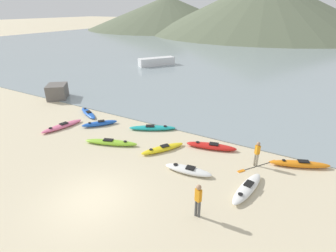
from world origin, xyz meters
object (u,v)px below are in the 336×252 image
object	(u,v)px
person_near_foreground	(198,199)
person_near_waterline	(257,152)
kayak_on_sand_9	(88,113)
kayak_on_sand_7	(300,164)
moored_boat_2	(157,62)
kayak_on_sand_2	(62,126)
kayak_on_sand_3	(211,146)
kayak_on_sand_4	(111,142)
kayak_on_sand_0	(247,188)
shoreline_rock	(57,92)
kayak_on_sand_6	(163,148)
kayak_on_sand_1	(100,123)
kayak_on_sand_5	(152,128)
kayak_on_sand_8	(188,170)
loose_paddle	(257,166)

from	to	relation	value
person_near_foreground	person_near_waterline	distance (m)	5.48
person_near_foreground	kayak_on_sand_9	bearing A→B (deg)	154.10
kayak_on_sand_7	person_near_waterline	world-z (taller)	person_near_waterline
person_near_foreground	moored_boat_2	world-z (taller)	person_near_foreground
moored_boat_2	kayak_on_sand_7	bearing A→B (deg)	-41.81
person_near_foreground	moored_boat_2	xyz separation A→B (m)	(-18.73, 26.36, -0.30)
kayak_on_sand_2	person_near_waterline	distance (m)	14.05
kayak_on_sand_3	person_near_waterline	size ratio (longest dim) A/B	2.16
kayak_on_sand_4	kayak_on_sand_0	bearing A→B (deg)	-2.09
kayak_on_sand_0	shoreline_rock	world-z (taller)	shoreline_rock
kayak_on_sand_2	kayak_on_sand_6	size ratio (longest dim) A/B	1.16
kayak_on_sand_2	kayak_on_sand_3	bearing A→B (deg)	13.49
kayak_on_sand_6	kayak_on_sand_9	world-z (taller)	kayak_on_sand_6
kayak_on_sand_1	kayak_on_sand_5	world-z (taller)	kayak_on_sand_1
kayak_on_sand_3	kayak_on_sand_8	size ratio (longest dim) A/B	1.20
kayak_on_sand_5	kayak_on_sand_0	bearing A→B (deg)	-24.51
kayak_on_sand_6	person_near_foreground	bearing A→B (deg)	-44.38
kayak_on_sand_8	person_near_foreground	distance (m)	3.40
kayak_on_sand_9	kayak_on_sand_2	bearing A→B (deg)	-84.27
kayak_on_sand_6	kayak_on_sand_0	bearing A→B (deg)	-13.47
kayak_on_sand_5	kayak_on_sand_6	world-z (taller)	kayak_on_sand_5
kayak_on_sand_3	person_near_foreground	bearing A→B (deg)	-74.13
kayak_on_sand_1	kayak_on_sand_4	world-z (taller)	kayak_on_sand_1
person_near_foreground	shoreline_rock	world-z (taller)	person_near_foreground
person_near_foreground	shoreline_rock	distance (m)	20.29
kayak_on_sand_1	kayak_on_sand_3	xyz separation A→B (m)	(8.77, 0.90, -0.00)
kayak_on_sand_9	kayak_on_sand_7	bearing A→B (deg)	0.76
kayak_on_sand_4	kayak_on_sand_9	xyz separation A→B (m)	(-5.28, 3.14, -0.02)
kayak_on_sand_2	kayak_on_sand_4	xyz separation A→B (m)	(4.98, -0.18, 0.01)
person_near_foreground	moored_boat_2	size ratio (longest dim) A/B	0.30
person_near_waterline	loose_paddle	xyz separation A→B (m)	(0.14, -0.01, -0.86)
kayak_on_sand_4	shoreline_rock	size ratio (longest dim) A/B	1.69
kayak_on_sand_5	loose_paddle	world-z (taller)	kayak_on_sand_5
kayak_on_sand_2	loose_paddle	world-z (taller)	kayak_on_sand_2
kayak_on_sand_4	kayak_on_sand_9	distance (m)	6.14
kayak_on_sand_0	kayak_on_sand_5	distance (m)	8.76
loose_paddle	kayak_on_sand_5	bearing A→B (deg)	171.97
kayak_on_sand_6	kayak_on_sand_8	xyz separation A→B (m)	(2.47, -1.40, 0.02)
kayak_on_sand_4	kayak_on_sand_5	world-z (taller)	kayak_on_sand_4
kayak_on_sand_4	kayak_on_sand_6	xyz separation A→B (m)	(3.39, 1.03, -0.01)
kayak_on_sand_8	person_near_foreground	xyz separation A→B (m)	(1.80, -2.77, 0.78)
kayak_on_sand_3	loose_paddle	bearing A→B (deg)	-11.49
kayak_on_sand_9	person_near_foreground	xyz separation A→B (m)	(12.94, -6.28, 0.81)
kayak_on_sand_5	kayak_on_sand_2	bearing A→B (deg)	-152.96
kayak_on_sand_0	kayak_on_sand_4	bearing A→B (deg)	177.91
kayak_on_sand_1	shoreline_rock	bearing A→B (deg)	160.89
kayak_on_sand_0	kayak_on_sand_2	world-z (taller)	kayak_on_sand_0
kayak_on_sand_8	kayak_on_sand_6	bearing A→B (deg)	150.41
moored_boat_2	person_near_foreground	bearing A→B (deg)	-54.59
person_near_waterline	moored_boat_2	size ratio (longest dim) A/B	0.28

